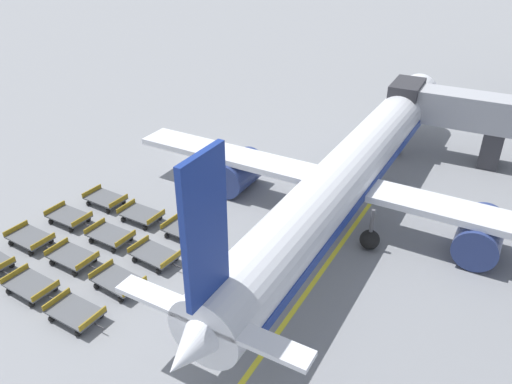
{
  "coord_description": "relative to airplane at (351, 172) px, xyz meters",
  "views": [
    {
      "loc": [
        21.22,
        -33.94,
        18.94
      ],
      "look_at": [
        7.84,
        -6.25,
        1.53
      ],
      "focal_mm": 35.0,
      "sensor_mm": 36.0,
      "label": 1
    }
  ],
  "objects": [
    {
      "name": "baggage_dolly_row_far_col_c",
      "position": [
        -8.79,
        -7.3,
        -2.97
      ],
      "size": [
        3.65,
        2.14,
        0.92
      ],
      "color": "#515459",
      "rests_on": "ground_plane"
    },
    {
      "name": "baggage_dolly_row_near_col_b",
      "position": [
        -13.67,
        -15.78,
        -2.97
      ],
      "size": [
        3.65,
        2.12,
        0.92
      ],
      "color": "#515459",
      "rests_on": "ground_plane"
    },
    {
      "name": "stand_guidance_stripe",
      "position": [
        0.42,
        -8.51,
        -3.45
      ],
      "size": [
        1.71,
        21.53,
        0.01
      ],
      "color": "yellow",
      "rests_on": "ground_plane"
    },
    {
      "name": "baggage_dolly_row_far_col_a",
      "position": [
        -16.38,
        -6.33,
        -2.97
      ],
      "size": [
        3.65,
        2.1,
        0.92
      ],
      "color": "#515459",
      "rests_on": "ground_plane"
    },
    {
      "name": "baggage_dolly_row_mid_a_col_c",
      "position": [
        -9.48,
        -13.32,
        -2.97
      ],
      "size": [
        3.66,
        2.2,
        0.92
      ],
      "color": "#515459",
      "rests_on": "ground_plane"
    },
    {
      "name": "baggage_dolly_row_mid_b_col_b",
      "position": [
        -12.93,
        -9.9,
        -2.97
      ],
      "size": [
        3.64,
        2.08,
        0.92
      ],
      "color": "#515459",
      "rests_on": "ground_plane"
    },
    {
      "name": "baggage_dolly_row_near_col_c",
      "position": [
        -9.85,
        -16.34,
        -2.97
      ],
      "size": [
        3.64,
        2.08,
        0.92
      ],
      "color": "#515459",
      "rests_on": "ground_plane"
    },
    {
      "name": "baggage_dolly_row_mid_b_col_a",
      "position": [
        -17.03,
        -9.34,
        -2.97
      ],
      "size": [
        3.64,
        2.07,
        0.92
      ],
      "color": "#515459",
      "rests_on": "ground_plane"
    },
    {
      "name": "ground_plane",
      "position": [
        -13.92,
        4.0,
        -3.45
      ],
      "size": [
        500.0,
        500.0,
        0.0
      ],
      "primitive_type": "plane",
      "color": "gray"
    },
    {
      "name": "baggage_dolly_row_far_col_b",
      "position": [
        -12.69,
        -6.95,
        -2.97
      ],
      "size": [
        3.64,
        2.07,
        0.92
      ],
      "color": "#515459",
      "rests_on": "ground_plane"
    },
    {
      "name": "baggage_dolly_row_mid_a_col_b",
      "position": [
        -13.47,
        -12.73,
        -2.97
      ],
      "size": [
        3.64,
        2.07,
        0.92
      ],
      "color": "#515459",
      "rests_on": "ground_plane"
    },
    {
      "name": "baggage_dolly_row_mid_b_col_c",
      "position": [
        -9.07,
        -10.36,
        -2.97
      ],
      "size": [
        3.66,
        2.2,
        0.92
      ],
      "color": "#515459",
      "rests_on": "ground_plane"
    },
    {
      "name": "baggage_dolly_row_mid_a_col_a",
      "position": [
        -17.41,
        -12.39,
        -2.97
      ],
      "size": [
        3.65,
        2.11,
        0.92
      ],
      "color": "#515459",
      "rests_on": "ground_plane"
    },
    {
      "name": "airplane",
      "position": [
        0.0,
        0.0,
        0.0
      ],
      "size": [
        33.25,
        40.14,
        11.76
      ],
      "color": "silver",
      "rests_on": "ground_plane"
    }
  ]
}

